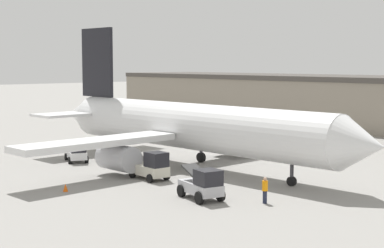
{
  "coord_description": "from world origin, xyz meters",
  "views": [
    {
      "loc": [
        37.74,
        -33.13,
        9.04
      ],
      "look_at": [
        0.0,
        0.0,
        3.82
      ],
      "focal_mm": 55.0,
      "sensor_mm": 36.0,
      "label": 1
    }
  ],
  "objects_px": {
    "safety_cone_near": "(65,188)",
    "ground_crew_worker": "(265,189)",
    "airplane": "(184,126)",
    "belt_loader_truck": "(203,184)",
    "pushback_tug": "(152,167)",
    "baggage_tug": "(77,152)"
  },
  "relations": [
    {
      "from": "pushback_tug",
      "to": "belt_loader_truck",
      "type": "bearing_deg",
      "value": -10.24
    },
    {
      "from": "belt_loader_truck",
      "to": "safety_cone_near",
      "type": "xyz_separation_m",
      "value": [
        -8.27,
        -5.58,
        -0.76
      ]
    },
    {
      "from": "ground_crew_worker",
      "to": "airplane",
      "type": "bearing_deg",
      "value": 47.33
    },
    {
      "from": "baggage_tug",
      "to": "pushback_tug",
      "type": "distance_m",
      "value": 11.03
    },
    {
      "from": "belt_loader_truck",
      "to": "safety_cone_near",
      "type": "distance_m",
      "value": 10.01
    },
    {
      "from": "belt_loader_truck",
      "to": "baggage_tug",
      "type": "bearing_deg",
      "value": -172.55
    },
    {
      "from": "safety_cone_near",
      "to": "ground_crew_worker",
      "type": "bearing_deg",
      "value": 34.24
    },
    {
      "from": "ground_crew_worker",
      "to": "pushback_tug",
      "type": "bearing_deg",
      "value": 70.96
    },
    {
      "from": "pushback_tug",
      "to": "safety_cone_near",
      "type": "height_order",
      "value": "pushback_tug"
    },
    {
      "from": "ground_crew_worker",
      "to": "baggage_tug",
      "type": "relative_size",
      "value": 0.5
    },
    {
      "from": "airplane",
      "to": "safety_cone_near",
      "type": "relative_size",
      "value": 67.24
    },
    {
      "from": "airplane",
      "to": "belt_loader_truck",
      "type": "bearing_deg",
      "value": -38.08
    },
    {
      "from": "baggage_tug",
      "to": "safety_cone_near",
      "type": "distance_m",
      "value": 12.56
    },
    {
      "from": "airplane",
      "to": "safety_cone_near",
      "type": "height_order",
      "value": "airplane"
    },
    {
      "from": "belt_loader_truck",
      "to": "pushback_tug",
      "type": "relative_size",
      "value": 1.07
    },
    {
      "from": "ground_crew_worker",
      "to": "belt_loader_truck",
      "type": "height_order",
      "value": "belt_loader_truck"
    },
    {
      "from": "baggage_tug",
      "to": "safety_cone_near",
      "type": "relative_size",
      "value": 6.29
    },
    {
      "from": "airplane",
      "to": "pushback_tug",
      "type": "bearing_deg",
      "value": -67.18
    },
    {
      "from": "airplane",
      "to": "belt_loader_truck",
      "type": "height_order",
      "value": "airplane"
    },
    {
      "from": "belt_loader_truck",
      "to": "safety_cone_near",
      "type": "relative_size",
      "value": 6.77
    },
    {
      "from": "ground_crew_worker",
      "to": "safety_cone_near",
      "type": "bearing_deg",
      "value": 101.29
    },
    {
      "from": "ground_crew_worker",
      "to": "belt_loader_truck",
      "type": "distance_m",
      "value": 4.13
    }
  ]
}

